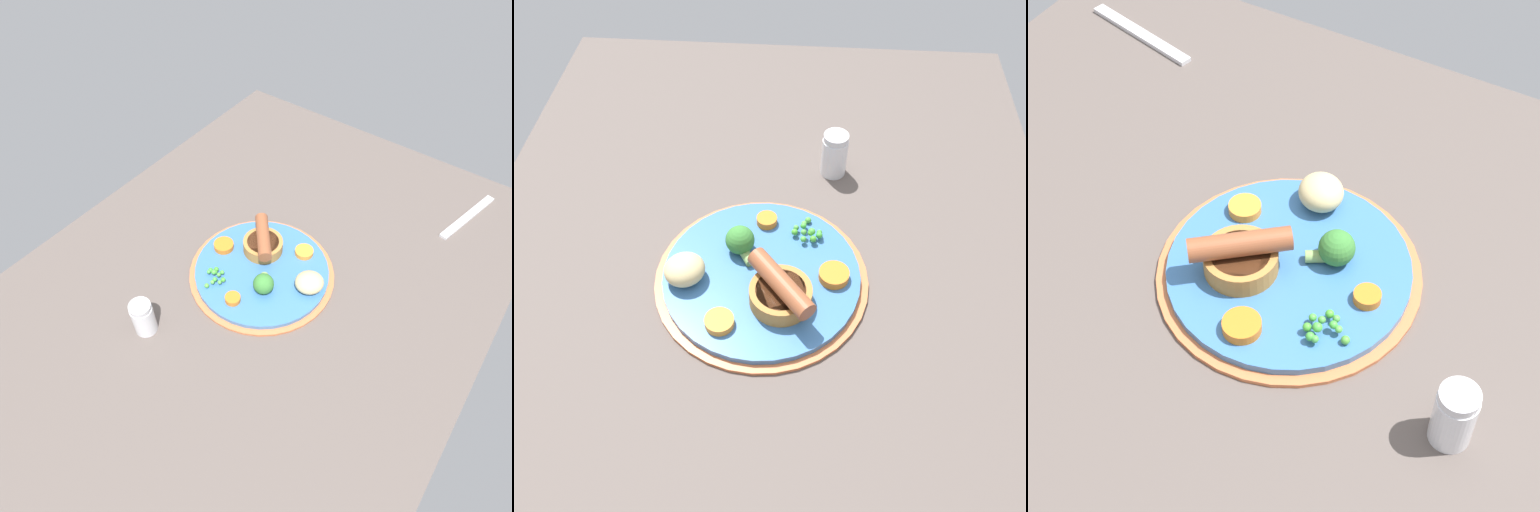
% 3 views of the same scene
% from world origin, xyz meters
% --- Properties ---
extents(dining_table, '(1.10, 0.80, 0.03)m').
position_xyz_m(dining_table, '(0.00, 0.00, 0.01)').
color(dining_table, '#564C47').
rests_on(dining_table, ground).
extents(dinner_plate, '(0.27, 0.27, 0.01)m').
position_xyz_m(dinner_plate, '(-0.02, 0.00, 0.04)').
color(dinner_plate, '#CC6B3D').
rests_on(dinner_plate, dining_table).
extents(sausage_pudding, '(0.10, 0.09, 0.05)m').
position_xyz_m(sausage_pudding, '(-0.06, -0.03, 0.06)').
color(sausage_pudding, '#AD7538').
rests_on(sausage_pudding, dinner_plate).
extents(pea_pile, '(0.05, 0.04, 0.02)m').
position_xyz_m(pea_pile, '(0.05, -0.06, 0.05)').
color(pea_pile, green).
rests_on(pea_pile, dinner_plate).
extents(broccoli_floret_near, '(0.05, 0.04, 0.04)m').
position_xyz_m(broccoli_floret_near, '(0.02, 0.03, 0.06)').
color(broccoli_floret_near, '#387A33').
rests_on(broccoli_floret_near, dinner_plate).
extents(potato_chunk_0, '(0.07, 0.07, 0.03)m').
position_xyz_m(potato_chunk_0, '(-0.03, 0.09, 0.06)').
color(potato_chunk_0, '#CCB77F').
rests_on(potato_chunk_0, dinner_plate).
extents(carrot_slice_1, '(0.04, 0.04, 0.01)m').
position_xyz_m(carrot_slice_1, '(0.07, -0.00, 0.05)').
color(carrot_slice_1, orange).
rests_on(carrot_slice_1, dinner_plate).
extents(carrot_slice_2, '(0.04, 0.04, 0.01)m').
position_xyz_m(carrot_slice_2, '(-0.10, 0.04, 0.05)').
color(carrot_slice_2, orange).
rests_on(carrot_slice_2, dinner_plate).
extents(carrot_slice_4, '(0.04, 0.04, 0.01)m').
position_xyz_m(carrot_slice_4, '(-0.02, -0.09, 0.05)').
color(carrot_slice_4, orange).
rests_on(carrot_slice_4, dinner_plate).
extents(salt_shaker, '(0.04, 0.04, 0.07)m').
position_xyz_m(salt_shaker, '(0.19, -0.09, 0.06)').
color(salt_shaker, silver).
rests_on(salt_shaker, dining_table).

